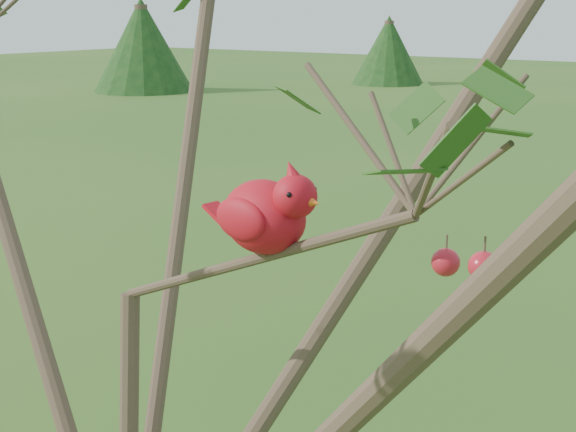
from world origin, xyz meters
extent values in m
sphere|color=red|center=(0.57, 0.12, 2.12)|extent=(0.04, 0.04, 0.04)
sphere|color=red|center=(0.64, 0.06, 2.14)|extent=(0.04, 0.04, 0.04)
ellipsoid|color=red|center=(0.28, 0.07, 2.15)|extent=(0.16, 0.13, 0.12)
sphere|color=red|center=(0.35, 0.06, 2.20)|extent=(0.07, 0.07, 0.07)
cone|color=red|center=(0.34, 0.06, 2.23)|extent=(0.05, 0.04, 0.05)
cone|color=#D85914|center=(0.38, 0.06, 2.19)|extent=(0.03, 0.03, 0.02)
ellipsoid|color=black|center=(0.37, 0.06, 2.19)|extent=(0.02, 0.04, 0.03)
cube|color=red|center=(0.20, 0.08, 2.13)|extent=(0.09, 0.04, 0.05)
ellipsoid|color=red|center=(0.28, 0.12, 2.16)|extent=(0.10, 0.04, 0.07)
ellipsoid|color=red|center=(0.27, 0.03, 2.16)|extent=(0.10, 0.04, 0.07)
cylinder|color=#402D22|center=(-12.35, 23.81, 1.06)|extent=(0.32, 0.32, 2.12)
cone|color=#123512|center=(-12.35, 23.81, 1.15)|extent=(2.48, 2.48, 2.30)
cylinder|color=#402D22|center=(-17.32, 17.13, 1.32)|extent=(0.40, 0.40, 2.64)
cone|color=#123512|center=(-17.32, 17.13, 1.43)|extent=(3.08, 3.08, 2.86)
camera|label=1|loc=(1.00, -0.87, 2.46)|focal=50.00mm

